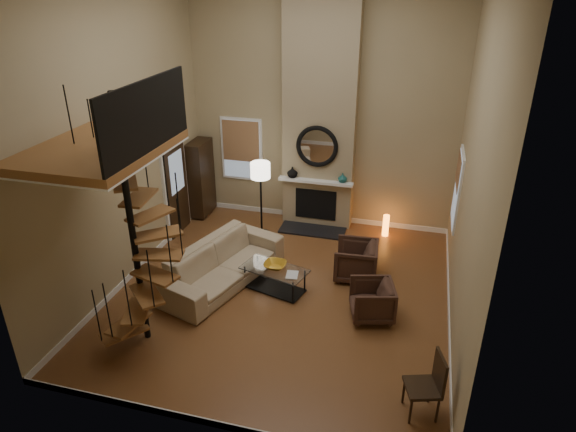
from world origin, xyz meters
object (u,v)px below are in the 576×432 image
(sofa, at_px, (222,263))
(armchair_near, at_px, (360,261))
(floor_lamp, at_px, (260,176))
(accent_lamp, at_px, (386,225))
(armchair_far, at_px, (376,300))
(coffee_table, at_px, (275,276))
(side_chair, at_px, (429,383))
(hutch, at_px, (201,178))

(sofa, xyz_separation_m, armchair_near, (2.52, 0.82, -0.04))
(floor_lamp, xyz_separation_m, accent_lamp, (2.72, 0.67, -1.16))
(armchair_far, distance_m, coffee_table, 1.96)
(sofa, height_order, side_chair, side_chair)
(floor_lamp, height_order, accent_lamp, floor_lamp)
(armchair_far, xyz_separation_m, coffee_table, (-1.92, 0.38, -0.07))
(hutch, distance_m, sofa, 3.18)
(floor_lamp, relative_size, accent_lamp, 3.50)
(accent_lamp, bearing_deg, armchair_near, -99.94)
(armchair_far, bearing_deg, floor_lamp, -146.10)
(coffee_table, height_order, accent_lamp, accent_lamp)
(side_chair, bearing_deg, hutch, 137.29)
(coffee_table, bearing_deg, side_chair, -39.40)
(accent_lamp, bearing_deg, side_chair, -78.62)
(sofa, relative_size, accent_lamp, 5.39)
(floor_lamp, bearing_deg, hutch, 159.04)
(sofa, relative_size, side_chair, 2.83)
(armchair_near, height_order, floor_lamp, floor_lamp)
(hutch, height_order, accent_lamp, hutch)
(sofa, height_order, floor_lamp, floor_lamp)
(armchair_near, height_order, armchair_far, armchair_near)
(armchair_near, bearing_deg, floor_lamp, -120.73)
(armchair_far, xyz_separation_m, side_chair, (0.90, -1.93, 0.17))
(hutch, xyz_separation_m, side_chair, (5.46, -5.04, -0.42))
(floor_lamp, bearing_deg, side_chair, -49.54)
(hutch, relative_size, armchair_far, 2.50)
(coffee_table, relative_size, floor_lamp, 0.76)
(sofa, distance_m, accent_lamp, 3.94)
(sofa, distance_m, floor_lamp, 2.28)
(accent_lamp, relative_size, side_chair, 0.52)
(hutch, height_order, sofa, hutch)
(floor_lamp, height_order, side_chair, floor_lamp)
(armchair_near, bearing_deg, accent_lamp, 166.31)
(sofa, bearing_deg, hutch, 48.12)
(coffee_table, xyz_separation_m, floor_lamp, (-0.91, 2.06, 1.13))
(floor_lamp, distance_m, side_chair, 5.82)
(floor_lamp, xyz_separation_m, side_chair, (3.73, -4.38, -0.89))
(hutch, xyz_separation_m, accent_lamp, (4.44, 0.01, -0.70))
(hutch, bearing_deg, coffee_table, -45.91)
(armchair_far, relative_size, floor_lamp, 0.41)
(coffee_table, distance_m, side_chair, 3.66)
(armchair_far, height_order, coffee_table, armchair_far)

